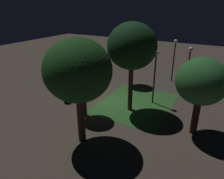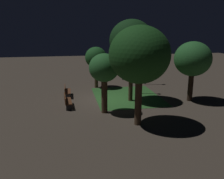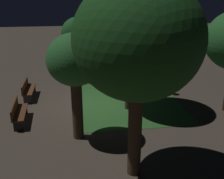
{
  "view_description": "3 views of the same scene",
  "coord_description": "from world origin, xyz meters",
  "px_view_note": "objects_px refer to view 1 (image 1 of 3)",
  "views": [
    {
      "loc": [
        13.29,
        7.4,
        7.25
      ],
      "look_at": [
        -0.15,
        -0.13,
        0.89
      ],
      "focal_mm": 33.36,
      "sensor_mm": 36.0,
      "label": 1
    },
    {
      "loc": [
        18.68,
        -2.96,
        5.75
      ],
      "look_at": [
        -0.16,
        0.54,
        0.75
      ],
      "focal_mm": 39.26,
      "sensor_mm": 36.0,
      "label": 2
    },
    {
      "loc": [
        12.32,
        -0.62,
        5.45
      ],
      "look_at": [
        0.02,
        1.17,
        0.75
      ],
      "focal_mm": 43.31,
      "sensor_mm": 36.0,
      "label": 3
    }
  ],
  "objects_px": {
    "bench_path_side": "(91,83)",
    "tree_tall_center": "(201,82)",
    "tree_right_canopy": "(82,75)",
    "bench_front_right": "(71,94)",
    "lamp_post_path_center": "(174,53)",
    "lamp_post_plaza_west": "(189,62)",
    "tree_back_left": "(78,71)",
    "tree_left_canopy": "(131,56)",
    "lamp_post_plaza_east": "(155,68)",
    "tree_lawn_side": "(132,47)"
  },
  "relations": [
    {
      "from": "bench_path_side",
      "to": "tree_lawn_side",
      "type": "bearing_deg",
      "value": 66.85
    },
    {
      "from": "tree_right_canopy",
      "to": "tree_left_canopy",
      "type": "relative_size",
      "value": 1.04
    },
    {
      "from": "tree_left_canopy",
      "to": "lamp_post_path_center",
      "type": "bearing_deg",
      "value": 131.05
    },
    {
      "from": "bench_front_right",
      "to": "tree_lawn_side",
      "type": "distance_m",
      "value": 6.5
    },
    {
      "from": "tree_tall_center",
      "to": "tree_left_canopy",
      "type": "bearing_deg",
      "value": -129.82
    },
    {
      "from": "bench_front_right",
      "to": "tree_lawn_side",
      "type": "height_order",
      "value": "tree_lawn_side"
    },
    {
      "from": "tree_right_canopy",
      "to": "lamp_post_plaza_east",
      "type": "distance_m",
      "value": 5.53
    },
    {
      "from": "tree_back_left",
      "to": "tree_tall_center",
      "type": "relative_size",
      "value": 1.26
    },
    {
      "from": "tree_tall_center",
      "to": "bench_front_right",
      "type": "bearing_deg",
      "value": -90.88
    },
    {
      "from": "bench_path_side",
      "to": "tree_tall_center",
      "type": "bearing_deg",
      "value": 72.73
    },
    {
      "from": "tree_left_canopy",
      "to": "lamp_post_path_center",
      "type": "height_order",
      "value": "lamp_post_path_center"
    },
    {
      "from": "tree_back_left",
      "to": "tree_left_canopy",
      "type": "distance_m",
      "value": 9.7
    },
    {
      "from": "tree_right_canopy",
      "to": "lamp_post_plaza_west",
      "type": "relative_size",
      "value": 1.0
    },
    {
      "from": "bench_path_side",
      "to": "bench_front_right",
      "type": "bearing_deg",
      "value": 0.0
    },
    {
      "from": "tree_lawn_side",
      "to": "lamp_post_plaza_east",
      "type": "bearing_deg",
      "value": 150.35
    },
    {
      "from": "tree_back_left",
      "to": "lamp_post_plaza_west",
      "type": "height_order",
      "value": "tree_back_left"
    },
    {
      "from": "tree_right_canopy",
      "to": "bench_front_right",
      "type": "bearing_deg",
      "value": -123.09
    },
    {
      "from": "tree_right_canopy",
      "to": "tree_tall_center",
      "type": "bearing_deg",
      "value": 101.9
    },
    {
      "from": "tree_left_canopy",
      "to": "bench_front_right",
      "type": "bearing_deg",
      "value": -27.2
    },
    {
      "from": "bench_path_side",
      "to": "tree_tall_center",
      "type": "xyz_separation_m",
      "value": [
        2.97,
        9.54,
        2.79
      ]
    },
    {
      "from": "tree_lawn_side",
      "to": "tree_right_canopy",
      "type": "relative_size",
      "value": 1.55
    },
    {
      "from": "bench_path_side",
      "to": "bench_front_right",
      "type": "distance_m",
      "value": 2.82
    },
    {
      "from": "tree_back_left",
      "to": "bench_path_side",
      "type": "bearing_deg",
      "value": -148.86
    },
    {
      "from": "tree_back_left",
      "to": "tree_right_canopy",
      "type": "distance_m",
      "value": 3.14
    },
    {
      "from": "bench_front_right",
      "to": "lamp_post_plaza_west",
      "type": "height_order",
      "value": "lamp_post_plaza_west"
    },
    {
      "from": "tree_right_canopy",
      "to": "lamp_post_path_center",
      "type": "height_order",
      "value": "lamp_post_path_center"
    },
    {
      "from": "tree_tall_center",
      "to": "tree_back_left",
      "type": "bearing_deg",
      "value": -54.14
    },
    {
      "from": "bench_path_side",
      "to": "tree_lawn_side",
      "type": "distance_m",
      "value": 6.79
    },
    {
      "from": "lamp_post_path_center",
      "to": "lamp_post_plaza_west",
      "type": "distance_m",
      "value": 2.99
    },
    {
      "from": "tree_lawn_side",
      "to": "tree_right_canopy",
      "type": "bearing_deg",
      "value": -46.15
    },
    {
      "from": "lamp_post_plaza_east",
      "to": "lamp_post_plaza_west",
      "type": "xyz_separation_m",
      "value": [
        -3.27,
        1.82,
        -0.07
      ]
    },
    {
      "from": "tree_lawn_side",
      "to": "tree_back_left",
      "type": "height_order",
      "value": "tree_lawn_side"
    },
    {
      "from": "tree_lawn_side",
      "to": "tree_back_left",
      "type": "distance_m",
      "value": 4.85
    },
    {
      "from": "bench_front_right",
      "to": "lamp_post_plaza_west",
      "type": "bearing_deg",
      "value": 126.92
    },
    {
      "from": "tree_back_left",
      "to": "tree_tall_center",
      "type": "distance_m",
      "value": 6.71
    },
    {
      "from": "tree_lawn_side",
      "to": "tree_left_canopy",
      "type": "xyz_separation_m",
      "value": [
        -4.76,
        -2.13,
        -1.81
      ]
    },
    {
      "from": "bench_path_side",
      "to": "lamp_post_plaza_east",
      "type": "distance_m",
      "value": 6.48
    },
    {
      "from": "bench_path_side",
      "to": "lamp_post_path_center",
      "type": "height_order",
      "value": "lamp_post_path_center"
    },
    {
      "from": "bench_front_right",
      "to": "lamp_post_plaza_east",
      "type": "height_order",
      "value": "lamp_post_plaza_east"
    },
    {
      "from": "tree_lawn_side",
      "to": "bench_path_side",
      "type": "bearing_deg",
      "value": -113.15
    },
    {
      "from": "bench_front_right",
      "to": "tree_back_left",
      "type": "distance_m",
      "value": 6.86
    },
    {
      "from": "tree_tall_center",
      "to": "lamp_post_path_center",
      "type": "height_order",
      "value": "tree_tall_center"
    },
    {
      "from": "tree_left_canopy",
      "to": "lamp_post_path_center",
      "type": "distance_m",
      "value": 4.31
    },
    {
      "from": "tree_back_left",
      "to": "lamp_post_plaza_east",
      "type": "bearing_deg",
      "value": 164.27
    },
    {
      "from": "tree_right_canopy",
      "to": "lamp_post_path_center",
      "type": "relative_size",
      "value": 0.97
    },
    {
      "from": "tree_back_left",
      "to": "lamp_post_path_center",
      "type": "distance_m",
      "value": 12.56
    },
    {
      "from": "bench_path_side",
      "to": "tree_tall_center",
      "type": "relative_size",
      "value": 0.39
    },
    {
      "from": "bench_front_right",
      "to": "tree_back_left",
      "type": "bearing_deg",
      "value": 45.72
    },
    {
      "from": "tree_back_left",
      "to": "tree_left_canopy",
      "type": "height_order",
      "value": "tree_back_left"
    },
    {
      "from": "bench_front_right",
      "to": "tree_left_canopy",
      "type": "distance_m",
      "value": 6.58
    }
  ]
}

